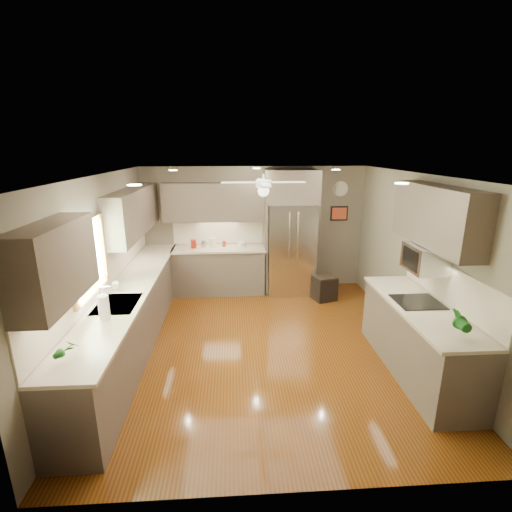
{
  "coord_description": "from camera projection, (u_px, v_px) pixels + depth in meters",
  "views": [
    {
      "loc": [
        -0.44,
        -4.96,
        2.84
      ],
      "look_at": [
        -0.09,
        0.6,
        1.22
      ],
      "focal_mm": 26.0,
      "sensor_mm": 36.0,
      "label": 1
    }
  ],
  "objects": [
    {
      "name": "floor",
      "position": [
        264.0,
        345.0,
        5.57
      ],
      "size": [
        5.0,
        5.0,
        0.0
      ],
      "primitive_type": "plane",
      "color": "#4D210A",
      "rests_on": "ground"
    },
    {
      "name": "ceiling",
      "position": [
        265.0,
        175.0,
        4.87
      ],
      "size": [
        5.0,
        5.0,
        0.0
      ],
      "primitive_type": "plane",
      "rotation": [
        3.14,
        0.0,
        0.0
      ],
      "color": "white",
      "rests_on": "ground"
    },
    {
      "name": "wall_back",
      "position": [
        254.0,
        229.0,
        7.62
      ],
      "size": [
        4.5,
        0.0,
        4.5
      ],
      "primitive_type": "plane",
      "rotation": [
        1.57,
        0.0,
        0.0
      ],
      "color": "#6B6152",
      "rests_on": "ground"
    },
    {
      "name": "wall_front",
      "position": [
        293.0,
        365.0,
        2.83
      ],
      "size": [
        4.5,
        0.0,
        4.5
      ],
      "primitive_type": "plane",
      "rotation": [
        -1.57,
        0.0,
        0.0
      ],
      "color": "#6B6152",
      "rests_on": "ground"
    },
    {
      "name": "wall_left",
      "position": [
        102.0,
        269.0,
        5.08
      ],
      "size": [
        0.0,
        5.0,
        5.0
      ],
      "primitive_type": "plane",
      "rotation": [
        1.57,
        0.0,
        1.57
      ],
      "color": "#6B6152",
      "rests_on": "ground"
    },
    {
      "name": "wall_right",
      "position": [
        420.0,
        263.0,
        5.36
      ],
      "size": [
        0.0,
        5.0,
        5.0
      ],
      "primitive_type": "plane",
      "rotation": [
        1.57,
        0.0,
        -1.57
      ],
      "color": "#6B6152",
      "rests_on": "ground"
    },
    {
      "name": "canister_a",
      "position": [
        194.0,
        244.0,
        7.31
      ],
      "size": [
        0.11,
        0.11,
        0.18
      ],
      "primitive_type": "cylinder",
      "rotation": [
        0.0,
        0.0,
        -0.02
      ],
      "color": "maroon",
      "rests_on": "back_run"
    },
    {
      "name": "canister_b",
      "position": [
        204.0,
        244.0,
        7.34
      ],
      "size": [
        0.12,
        0.12,
        0.14
      ],
      "primitive_type": "cylinder",
      "rotation": [
        0.0,
        0.0,
        0.41
      ],
      "color": "silver",
      "rests_on": "back_run"
    },
    {
      "name": "canister_c",
      "position": [
        213.0,
        243.0,
        7.34
      ],
      "size": [
        0.13,
        0.13,
        0.2
      ],
      "primitive_type": "cylinder",
      "rotation": [
        0.0,
        0.0,
        0.08
      ],
      "color": "beige",
      "rests_on": "back_run"
    },
    {
      "name": "canister_d",
      "position": [
        224.0,
        244.0,
        7.42
      ],
      "size": [
        0.09,
        0.09,
        0.11
      ],
      "primitive_type": "cylinder",
      "rotation": [
        0.0,
        0.0,
        0.38
      ],
      "color": "maroon",
      "rests_on": "back_run"
    },
    {
      "name": "soap_bottle",
      "position": [
        116.0,
        285.0,
        5.13
      ],
      "size": [
        0.09,
        0.1,
        0.17
      ],
      "primitive_type": "imported",
      "rotation": [
        0.0,
        0.0,
        0.28
      ],
      "color": "white",
      "rests_on": "left_run"
    },
    {
      "name": "potted_plant_left",
      "position": [
        68.0,
        349.0,
        3.38
      ],
      "size": [
        0.17,
        0.15,
        0.28
      ],
      "primitive_type": "imported",
      "rotation": [
        0.0,
        0.0,
        -0.37
      ],
      "color": "#1A5C1A",
      "rests_on": "left_run"
    },
    {
      "name": "potted_plant_right",
      "position": [
        460.0,
        321.0,
        3.85
      ],
      "size": [
        0.2,
        0.16,
        0.35
      ],
      "primitive_type": "imported",
      "rotation": [
        0.0,
        0.0,
        -0.06
      ],
      "color": "#1A5C1A",
      "rests_on": "right_run"
    },
    {
      "name": "bowl",
      "position": [
        241.0,
        246.0,
        7.4
      ],
      "size": [
        0.25,
        0.25,
        0.05
      ],
      "primitive_type": "imported",
      "rotation": [
        0.0,
        0.0,
        0.4
      ],
      "color": "beige",
      "rests_on": "back_run"
    },
    {
      "name": "left_run",
      "position": [
        132.0,
        314.0,
        5.46
      ],
      "size": [
        0.65,
        4.7,
        1.45
      ],
      "color": "brown",
      "rests_on": "ground"
    },
    {
      "name": "back_run",
      "position": [
        220.0,
        269.0,
        7.5
      ],
      "size": [
        1.85,
        0.65,
        1.45
      ],
      "color": "brown",
      "rests_on": "ground"
    },
    {
      "name": "uppers",
      "position": [
        213.0,
        214.0,
        5.68
      ],
      "size": [
        4.5,
        4.7,
        0.95
      ],
      "color": "brown",
      "rests_on": "wall_left"
    },
    {
      "name": "window",
      "position": [
        88.0,
        258.0,
        4.52
      ],
      "size": [
        0.05,
        1.12,
        0.92
      ],
      "color": "#BFF2B2",
      "rests_on": "wall_left"
    },
    {
      "name": "sink",
      "position": [
        117.0,
        306.0,
        4.72
      ],
      "size": [
        0.5,
        0.7,
        0.32
      ],
      "color": "silver",
      "rests_on": "left_run"
    },
    {
      "name": "refrigerator",
      "position": [
        291.0,
        235.0,
        7.35
      ],
      "size": [
        1.06,
        0.75,
        2.45
      ],
      "color": "silver",
      "rests_on": "ground"
    },
    {
      "name": "right_run",
      "position": [
        418.0,
        338.0,
        4.79
      ],
      "size": [
        0.7,
        2.2,
        1.45
      ],
      "color": "brown",
      "rests_on": "ground"
    },
    {
      "name": "microwave",
      "position": [
        426.0,
        258.0,
        4.76
      ],
      "size": [
        0.43,
        0.55,
        0.34
      ],
      "color": "silver",
      "rests_on": "wall_right"
    },
    {
      "name": "ceiling_fan",
      "position": [
        264.0,
        186.0,
        5.21
      ],
      "size": [
        1.18,
        1.18,
        0.32
      ],
      "color": "white",
      "rests_on": "ceiling"
    },
    {
      "name": "recessed_lights",
      "position": [
        260.0,
        174.0,
        5.25
      ],
      "size": [
        2.84,
        3.14,
        0.01
      ],
      "color": "white",
      "rests_on": "ceiling"
    },
    {
      "name": "wall_clock",
      "position": [
        341.0,
        189.0,
        7.48
      ],
      "size": [
        0.3,
        0.03,
        0.3
      ],
      "color": "white",
      "rests_on": "wall_back"
    },
    {
      "name": "framed_print",
      "position": [
        339.0,
        213.0,
        7.62
      ],
      "size": [
        0.36,
        0.03,
        0.3
      ],
      "color": "black",
      "rests_on": "wall_back"
    },
    {
      "name": "stool",
      "position": [
        324.0,
        287.0,
        7.2
      ],
      "size": [
        0.5,
        0.5,
        0.47
      ],
      "color": "black",
      "rests_on": "ground"
    },
    {
      "name": "paper_towel",
      "position": [
        104.0,
        307.0,
        4.26
      ],
      "size": [
        0.12,
        0.12,
        0.31
      ],
      "color": "white",
      "rests_on": "left_run"
    }
  ]
}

